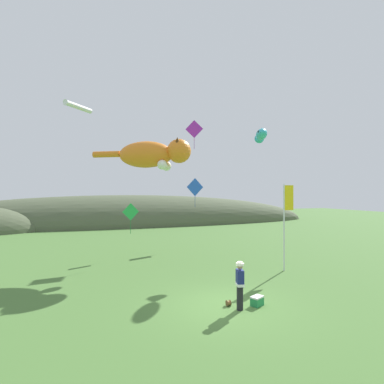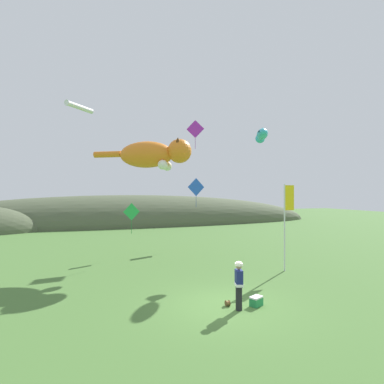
% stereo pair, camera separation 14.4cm
% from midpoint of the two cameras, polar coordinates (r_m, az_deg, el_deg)
% --- Properties ---
extents(ground_plane, '(120.00, 120.00, 0.00)m').
position_cam_midpoint_polar(ground_plane, '(12.28, 6.72, -20.76)').
color(ground_plane, '#477033').
extents(distant_hill_ridge, '(58.90, 14.68, 8.14)m').
position_cam_midpoint_polar(distant_hill_ridge, '(42.50, -16.25, -6.07)').
color(distant_hill_ridge, '#4C563D').
rests_on(distant_hill_ridge, ground).
extents(festival_attendant, '(0.36, 0.47, 1.77)m').
position_cam_midpoint_polar(festival_attendant, '(11.66, 9.29, -16.93)').
color(festival_attendant, black).
rests_on(festival_attendant, ground).
extents(kite_spool, '(0.15, 0.22, 0.22)m').
position_cam_midpoint_polar(kite_spool, '(12.25, 7.14, -20.26)').
color(kite_spool, olive).
rests_on(kite_spool, ground).
extents(picnic_cooler, '(0.58, 0.51, 0.36)m').
position_cam_midpoint_polar(picnic_cooler, '(12.42, 12.49, -19.63)').
color(picnic_cooler, '#268C4C').
rests_on(picnic_cooler, ground).
extents(festival_banner_pole, '(0.66, 0.08, 4.81)m').
position_cam_midpoint_polar(festival_banner_pole, '(17.52, 17.82, -4.02)').
color(festival_banner_pole, silver).
rests_on(festival_banner_pole, ground).
extents(kite_giant_cat, '(5.97, 3.85, 2.01)m').
position_cam_midpoint_polar(kite_giant_cat, '(19.62, -7.14, 7.08)').
color(kite_giant_cat, orange).
extents(kite_fish_windsock, '(1.68, 2.48, 0.75)m').
position_cam_midpoint_polar(kite_fish_windsock, '(20.43, 13.36, 10.54)').
color(kite_fish_windsock, '#33B2CC').
extents(kite_tube_streamer, '(1.94, 2.09, 0.44)m').
position_cam_midpoint_polar(kite_tube_streamer, '(23.80, -20.50, 14.92)').
color(kite_tube_streamer, white).
extents(kite_diamond_blue, '(1.50, 0.17, 2.40)m').
position_cam_midpoint_polar(kite_diamond_blue, '(24.81, 0.95, 0.90)').
color(kite_diamond_blue, blue).
extents(kite_diamond_green, '(1.16, 0.28, 2.09)m').
position_cam_midpoint_polar(kite_diamond_green, '(20.95, -11.26, -3.76)').
color(kite_diamond_green, green).
extents(kite_diamond_violet, '(1.31, 0.73, 2.39)m').
position_cam_midpoint_polar(kite_diamond_violet, '(25.26, 0.79, 11.87)').
color(kite_diamond_violet, purple).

